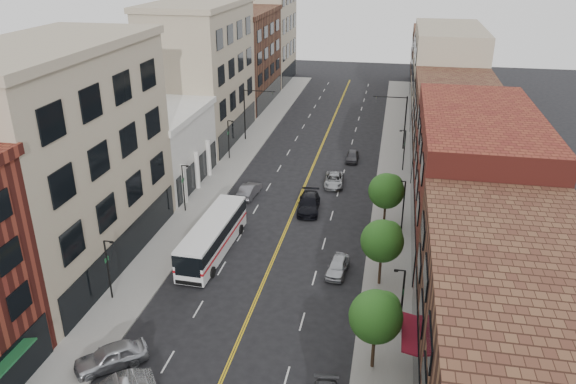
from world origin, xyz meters
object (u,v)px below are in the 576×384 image
Objects in this scene: car_angle_a at (111,356)px; city_bus at (213,235)px; car_parked_far at (338,266)px; car_lane_a at (309,204)px; car_lane_behind at (249,190)px; car_lane_b at (334,180)px; car_lane_c at (352,156)px.

city_bus is at bearing 134.61° from car_angle_a.
car_parked_far is 12.37m from car_lane_a.
city_bus is 12.65m from car_lane_behind.
car_lane_a is (8.90, 25.83, -0.02)m from car_angle_a.
city_bus reaches higher than car_lane_b.
car_angle_a is 1.25× the size of car_lane_c.
car_angle_a is at bearing -127.33° from car_parked_far.
car_lane_c is (-1.16, 27.27, -0.03)m from car_parked_far.
car_lane_b is (1.76, 7.24, -0.13)m from car_lane_a.
car_lane_behind is at bearing -127.17° from car_lane_c.
car_angle_a is 1.20× the size of car_parked_far.
car_parked_far is 17.95m from car_lane_behind.
city_bus is 3.18× the size of car_lane_c.
car_lane_a reaches higher than car_lane_c.
car_lane_b is at bearing 71.79° from car_lane_a.
car_lane_behind is 0.81× the size of car_lane_a.
car_lane_c is (3.14, 15.67, -0.14)m from car_lane_a.
car_lane_a reaches higher than car_lane_b.
city_bus reaches higher than car_lane_c.
car_angle_a is 34.75m from car_lane_b.
car_parked_far is at bearing 133.83° from car_lane_behind.
car_angle_a is 19.42m from car_parked_far.
car_lane_b is (-2.54, 18.84, -0.02)m from car_parked_far.
car_parked_far is 0.84× the size of car_lane_b.
car_lane_a is (7.00, -2.36, 0.06)m from car_lane_behind.
car_lane_b is 1.23× the size of car_lane_c.
car_lane_a is at bearing 115.85° from car_parked_far.
car_angle_a is 43.22m from car_lane_c.
car_lane_a is 7.45m from car_lane_b.
city_bus is 27.86m from car_lane_c.
car_angle_a is at bearing -106.06° from car_lane_c.
car_angle_a is at bearing -95.07° from city_bus.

